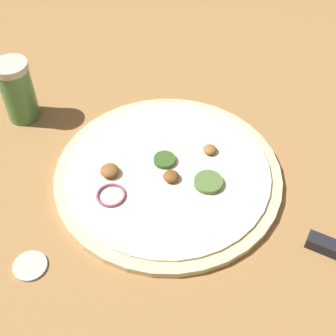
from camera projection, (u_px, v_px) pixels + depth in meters
ground_plane at (168, 177)px, 0.72m from camera, size 3.00×3.00×0.00m
pizza at (168, 174)px, 0.72m from camera, size 0.35×0.35×0.03m
spice_jar at (17, 91)px, 0.77m from camera, size 0.06×0.06×0.11m
loose_cap at (30, 265)px, 0.62m from camera, size 0.05×0.05×0.01m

